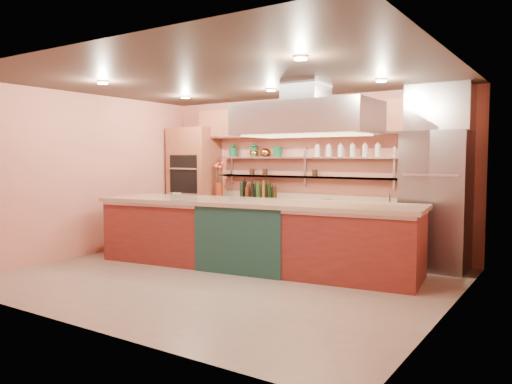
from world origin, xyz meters
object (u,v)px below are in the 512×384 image
Objects in this scene: flower_vase at (219,190)px; copper_kettle at (266,153)px; island at (253,234)px; green_canister at (277,152)px; refrigerator at (436,201)px; kitchen_scale at (327,200)px.

flower_vase is 1.21m from copper_kettle.
green_canister reaches higher than island.
refrigerator is 13.02× the size of kitchen_scale.
refrigerator reaches higher than copper_kettle.
flower_vase is 2.33m from kitchen_scale.
green_canister is at bearing 168.21° from kitchen_scale.
flower_vase is (-4.13, 0.01, 0.02)m from refrigerator.
island is at bearing -39.42° from flower_vase.
copper_kettle is at bearing 108.77° from island.
island is 26.70× the size of green_canister.
refrigerator is at bearing -4.13° from copper_kettle.
refrigerator reaches higher than kitchen_scale.
island is 2.35m from flower_vase.
island is 17.73× the size of flower_vase.
copper_kettle reaches higher than flower_vase.
green_canister is (1.20, 0.22, 0.74)m from flower_vase.
flower_vase reaches higher than kitchen_scale.
copper_kettle reaches higher than kitchen_scale.
kitchen_scale is 0.86× the size of green_canister.
refrigerator is 1.80m from kitchen_scale.
refrigerator is 0.42× the size of island.
flower_vase is (-1.76, 1.45, 0.55)m from island.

